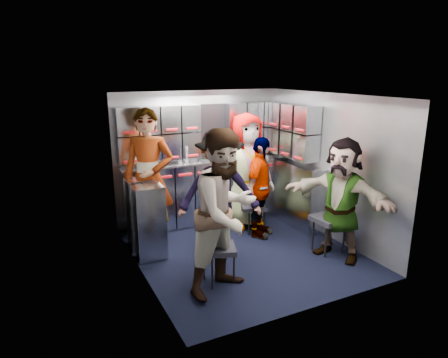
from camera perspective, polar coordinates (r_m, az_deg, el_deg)
name	(u,v)px	position (r m, az deg, el deg)	size (l,w,h in m)	color
floor	(243,251)	(5.57, 2.77, -10.29)	(3.00, 3.00, 0.00)	black
wall_back	(200,156)	(6.52, -3.49, 3.28)	(2.80, 0.04, 2.10)	gray
wall_left	(138,192)	(4.71, -12.16, -1.77)	(0.04, 3.00, 2.10)	gray
wall_right	(329,167)	(5.99, 14.72, 1.73)	(0.04, 3.00, 2.10)	gray
ceiling	(245,96)	(5.03, 3.08, 11.81)	(2.80, 3.00, 0.02)	silver
cart_bank_back	(205,192)	(6.47, -2.69, -1.87)	(2.68, 0.38, 0.99)	#9EA4AE
cart_bank_left	(145,218)	(5.45, -11.16, -5.51)	(0.38, 0.76, 0.99)	#9EA4AE
counter	(205,161)	(6.34, -2.75, 2.62)	(2.68, 0.42, 0.03)	silver
locker_bank_back	(203,130)	(6.31, -3.02, 6.94)	(2.68, 0.28, 0.82)	#9EA4AE
locker_bank_right	(293,131)	(6.36, 9.84, 6.81)	(0.28, 1.00, 0.82)	#9EA4AE
right_cabinet	(294,193)	(6.50, 9.96, -1.98)	(0.28, 1.20, 1.00)	#9EA4AE
coffee_niche	(212,130)	(6.44, -1.75, 6.95)	(0.46, 0.16, 0.84)	black
red_latch_strip	(210,172)	(6.19, -1.99, 1.04)	(2.60, 0.02, 0.03)	#B80E15
jump_seat_near_left	(219,250)	(4.68, -0.75, -10.18)	(0.47, 0.46, 0.45)	black
jump_seat_mid_left	(214,223)	(5.56, -1.41, -6.25)	(0.45, 0.44, 0.41)	black
jump_seat_center	(240,196)	(6.48, 2.37, -2.42)	(0.52, 0.51, 0.49)	black
jump_seat_mid_right	(253,208)	(6.10, 4.18, -4.17)	(0.45, 0.44, 0.42)	black
jump_seat_near_right	(330,221)	(5.59, 14.84, -5.77)	(0.45, 0.43, 0.50)	black
attendant_standing	(149,179)	(5.57, -10.69, 0.05)	(0.70, 0.46, 1.93)	black
attendant_arc_a	(226,213)	(4.32, 0.25, -4.83)	(0.89, 0.69, 1.84)	black
attendant_arc_b	(220,193)	(5.24, -0.62, -1.97)	(1.10, 0.63, 1.70)	black
attendant_arc_c	(246,171)	(6.20, 3.21, 1.17)	(0.87, 0.57, 1.79)	black
attendant_arc_d	(260,188)	(5.84, 5.14, -1.26)	(0.87, 0.36, 1.49)	black
attendant_arc_e	(341,199)	(5.35, 16.35, -2.79)	(1.49, 0.47, 1.60)	black
bottle_left	(180,155)	(6.11, -6.29, 3.41)	(0.06, 0.06, 0.25)	white
bottle_mid	(186,154)	(6.14, -5.43, 3.54)	(0.07, 0.07, 0.26)	white
bottle_right	(236,149)	(6.49, 1.69, 4.30)	(0.07, 0.07, 0.27)	white
cup_left	(146,164)	(5.96, -11.11, 2.18)	(0.08, 0.08, 0.10)	tan
cup_right	(259,152)	(6.70, 5.00, 3.88)	(0.09, 0.09, 0.11)	tan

